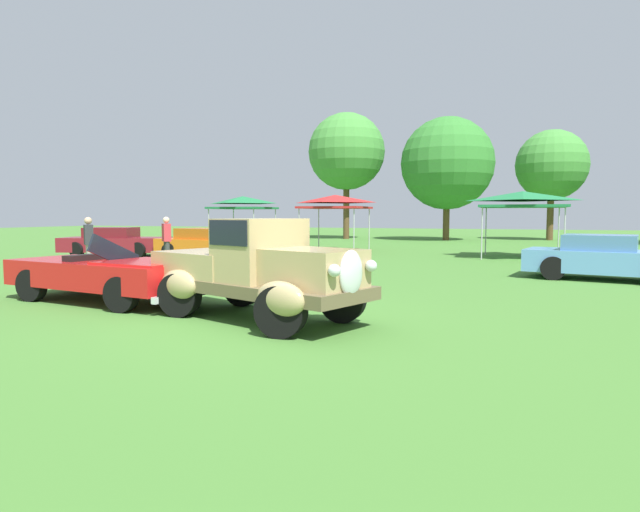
{
  "coord_description": "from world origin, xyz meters",
  "views": [
    {
      "loc": [
        4.03,
        -8.01,
        1.77
      ],
      "look_at": [
        0.54,
        1.57,
        0.97
      ],
      "focal_mm": 30.05,
      "sensor_mm": 36.0,
      "label": 1
    }
  ],
  "objects_px": {
    "show_car_burgundy": "(115,242)",
    "show_car_skyblue": "(604,258)",
    "canopy_tent_right_field": "(523,198)",
    "feature_pickup_truck": "(257,268)",
    "show_car_orange": "(205,244)",
    "canopy_tent_center_field": "(335,201)",
    "spectator_between_cars": "(167,240)",
    "neighbor_convertible": "(110,273)",
    "spectator_near_truck": "(89,243)",
    "canopy_tent_left_field": "(243,202)"
  },
  "relations": [
    {
      "from": "canopy_tent_center_field",
      "to": "canopy_tent_right_field",
      "type": "relative_size",
      "value": 0.91
    },
    {
      "from": "show_car_burgundy",
      "to": "canopy_tent_center_field",
      "type": "xyz_separation_m",
      "value": [
        7.78,
        6.24,
        1.82
      ]
    },
    {
      "from": "spectator_between_cars",
      "to": "show_car_burgundy",
      "type": "bearing_deg",
      "value": 147.58
    },
    {
      "from": "show_car_orange",
      "to": "spectator_near_truck",
      "type": "height_order",
      "value": "spectator_near_truck"
    },
    {
      "from": "canopy_tent_left_field",
      "to": "canopy_tent_center_field",
      "type": "xyz_separation_m",
      "value": [
        5.11,
        -0.21,
        0.0
      ]
    },
    {
      "from": "neighbor_convertible",
      "to": "show_car_orange",
      "type": "xyz_separation_m",
      "value": [
        -3.85,
        9.69,
        0.02
      ]
    },
    {
      "from": "neighbor_convertible",
      "to": "canopy_tent_center_field",
      "type": "distance_m",
      "value": 15.95
    },
    {
      "from": "show_car_burgundy",
      "to": "canopy_tent_right_field",
      "type": "relative_size",
      "value": 1.42
    },
    {
      "from": "canopy_tent_right_field",
      "to": "canopy_tent_center_field",
      "type": "bearing_deg",
      "value": 171.63
    },
    {
      "from": "show_car_burgundy",
      "to": "spectator_near_truck",
      "type": "relative_size",
      "value": 2.76
    },
    {
      "from": "show_car_burgundy",
      "to": "spectator_near_truck",
      "type": "bearing_deg",
      "value": -55.1
    },
    {
      "from": "feature_pickup_truck",
      "to": "neighbor_convertible",
      "type": "xyz_separation_m",
      "value": [
        -3.67,
        0.66,
        -0.28
      ]
    },
    {
      "from": "spectator_near_truck",
      "to": "canopy_tent_center_field",
      "type": "distance_m",
      "value": 12.51
    },
    {
      "from": "spectator_near_truck",
      "to": "spectator_between_cars",
      "type": "bearing_deg",
      "value": 67.6
    },
    {
      "from": "show_car_skyblue",
      "to": "canopy_tent_right_field",
      "type": "xyz_separation_m",
      "value": [
        -2.03,
        7.14,
        1.83
      ]
    },
    {
      "from": "neighbor_convertible",
      "to": "spectator_between_cars",
      "type": "bearing_deg",
      "value": 117.3
    },
    {
      "from": "show_car_orange",
      "to": "spectator_near_truck",
      "type": "xyz_separation_m",
      "value": [
        -0.52,
        -5.63,
        0.31
      ]
    },
    {
      "from": "spectator_near_truck",
      "to": "canopy_tent_right_field",
      "type": "xyz_separation_m",
      "value": [
        12.34,
        10.55,
        1.51
      ]
    },
    {
      "from": "spectator_near_truck",
      "to": "canopy_tent_center_field",
      "type": "relative_size",
      "value": 0.57
    },
    {
      "from": "show_car_skyblue",
      "to": "canopy_tent_left_field",
      "type": "height_order",
      "value": "canopy_tent_left_field"
    },
    {
      "from": "show_car_skyblue",
      "to": "spectator_between_cars",
      "type": "distance_m",
      "value": 13.4
    },
    {
      "from": "show_car_skyblue",
      "to": "spectator_between_cars",
      "type": "bearing_deg",
      "value": -175.9
    },
    {
      "from": "canopy_tent_center_field",
      "to": "spectator_between_cars",
      "type": "bearing_deg",
      "value": -107.26
    },
    {
      "from": "feature_pickup_truck",
      "to": "canopy_tent_center_field",
      "type": "relative_size",
      "value": 1.46
    },
    {
      "from": "spectator_between_cars",
      "to": "canopy_tent_center_field",
      "type": "xyz_separation_m",
      "value": [
        2.9,
        9.34,
        1.51
      ]
    },
    {
      "from": "neighbor_convertible",
      "to": "canopy_tent_left_field",
      "type": "relative_size",
      "value": 1.6
    },
    {
      "from": "neighbor_convertible",
      "to": "spectator_near_truck",
      "type": "bearing_deg",
      "value": 137.14
    },
    {
      "from": "feature_pickup_truck",
      "to": "neighbor_convertible",
      "type": "bearing_deg",
      "value": 169.8
    },
    {
      "from": "neighbor_convertible",
      "to": "spectator_near_truck",
      "type": "xyz_separation_m",
      "value": [
        -4.37,
        4.05,
        0.33
      ]
    },
    {
      "from": "show_car_orange",
      "to": "spectator_near_truck",
      "type": "relative_size",
      "value": 2.54
    },
    {
      "from": "spectator_between_cars",
      "to": "neighbor_convertible",
      "type": "bearing_deg",
      "value": -62.7
    },
    {
      "from": "show_car_skyblue",
      "to": "canopy_tent_right_field",
      "type": "bearing_deg",
      "value": 105.87
    },
    {
      "from": "spectator_between_cars",
      "to": "canopy_tent_right_field",
      "type": "relative_size",
      "value": 0.52
    },
    {
      "from": "feature_pickup_truck",
      "to": "canopy_tent_right_field",
      "type": "xyz_separation_m",
      "value": [
        4.31,
        15.26,
        1.56
      ]
    },
    {
      "from": "feature_pickup_truck",
      "to": "neighbor_convertible",
      "type": "height_order",
      "value": "feature_pickup_truck"
    },
    {
      "from": "spectator_near_truck",
      "to": "canopy_tent_left_field",
      "type": "height_order",
      "value": "canopy_tent_left_field"
    },
    {
      "from": "spectator_between_cars",
      "to": "canopy_tent_right_field",
      "type": "bearing_deg",
      "value": 35.54
    },
    {
      "from": "neighbor_convertible",
      "to": "canopy_tent_right_field",
      "type": "xyz_separation_m",
      "value": [
        7.98,
        14.6,
        1.85
      ]
    },
    {
      "from": "feature_pickup_truck",
      "to": "canopy_tent_center_field",
      "type": "bearing_deg",
      "value": 104.04
    },
    {
      "from": "neighbor_convertible",
      "to": "show_car_skyblue",
      "type": "height_order",
      "value": "neighbor_convertible"
    },
    {
      "from": "show_car_orange",
      "to": "canopy_tent_center_field",
      "type": "relative_size",
      "value": 1.45
    },
    {
      "from": "neighbor_convertible",
      "to": "spectator_near_truck",
      "type": "distance_m",
      "value": 5.97
    },
    {
      "from": "canopy_tent_left_field",
      "to": "spectator_near_truck",
      "type": "bearing_deg",
      "value": -84.29
    },
    {
      "from": "neighbor_convertible",
      "to": "canopy_tent_left_field",
      "type": "height_order",
      "value": "canopy_tent_left_field"
    },
    {
      "from": "show_car_orange",
      "to": "show_car_skyblue",
      "type": "bearing_deg",
      "value": -9.13
    },
    {
      "from": "neighbor_convertible",
      "to": "spectator_between_cars",
      "type": "height_order",
      "value": "spectator_between_cars"
    },
    {
      "from": "show_car_burgundy",
      "to": "canopy_tent_right_field",
      "type": "xyz_separation_m",
      "value": [
        16.22,
        5.0,
        1.82
      ]
    },
    {
      "from": "canopy_tent_left_field",
      "to": "canopy_tent_center_field",
      "type": "relative_size",
      "value": 0.95
    },
    {
      "from": "show_car_burgundy",
      "to": "show_car_skyblue",
      "type": "bearing_deg",
      "value": -6.7
    },
    {
      "from": "show_car_burgundy",
      "to": "canopy_tent_left_field",
      "type": "xyz_separation_m",
      "value": [
        2.67,
        6.44,
        1.82
      ]
    }
  ]
}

